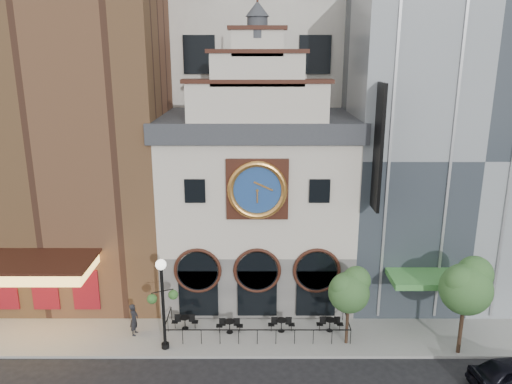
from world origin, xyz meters
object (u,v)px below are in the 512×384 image
at_px(pedestrian, 134,319).
at_px(bistro_0, 185,322).
at_px(bistro_1, 230,326).
at_px(bistro_2, 281,324).
at_px(tree_left, 350,289).
at_px(tree_right, 467,285).
at_px(lamppost, 163,294).
at_px(bistro_3, 330,324).

bearing_deg(pedestrian, bistro_0, -73.17).
xyz_separation_m(bistro_1, pedestrian, (-5.58, -0.18, 0.51)).
relative_size(bistro_2, pedestrian, 0.81).
distance_m(bistro_2, tree_left, 4.84).
relative_size(bistro_2, tree_right, 0.28).
bearing_deg(pedestrian, bistro_1, -83.53).
height_order(bistro_0, bistro_2, same).
xyz_separation_m(lamppost, tree_right, (16.34, -0.37, 0.75)).
xyz_separation_m(bistro_2, tree_right, (9.74, -2.10, 3.61)).
distance_m(bistro_1, bistro_3, 5.96).
bearing_deg(lamppost, bistro_0, 43.09).
relative_size(bistro_1, bistro_2, 1.00).
distance_m(bistro_2, lamppost, 7.40).
xyz_separation_m(bistro_0, lamppost, (-0.83, -2.03, 2.86)).
xyz_separation_m(bistro_3, lamppost, (-9.48, -1.78, 2.86)).
bearing_deg(bistro_0, lamppost, -112.22).
bearing_deg(bistro_3, tree_right, -17.40).
xyz_separation_m(tree_left, tree_right, (6.05, -0.92, 0.71)).
relative_size(bistro_1, bistro_3, 1.00).
relative_size(bistro_3, pedestrian, 0.81).
relative_size(bistro_0, tree_right, 0.28).
relative_size(pedestrian, tree_right, 0.35).
xyz_separation_m(pedestrian, tree_right, (18.39, -1.78, 3.10)).
height_order(pedestrian, tree_left, tree_left).
relative_size(pedestrian, lamppost, 0.36).
bearing_deg(bistro_2, tree_right, -12.17).
bearing_deg(tree_left, bistro_0, 171.12).
bearing_deg(lamppost, tree_left, -21.60).
relative_size(bistro_2, tree_left, 0.34).
xyz_separation_m(bistro_1, lamppost, (-3.53, -1.59, 2.86)).
distance_m(lamppost, tree_left, 10.31).
bearing_deg(bistro_3, lamppost, -169.36).
height_order(bistro_0, pedestrian, pedestrian).
bearing_deg(tree_right, bistro_2, 167.83).
relative_size(lamppost, tree_right, 0.97).
distance_m(bistro_0, bistro_3, 8.66).
relative_size(bistro_1, pedestrian, 0.81).
height_order(bistro_3, tree_left, tree_left).
xyz_separation_m(pedestrian, lamppost, (2.05, -1.41, 2.35)).
distance_m(bistro_2, bistro_3, 2.88).
relative_size(bistro_2, lamppost, 0.29).
bearing_deg(tree_right, bistro_0, 171.19).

